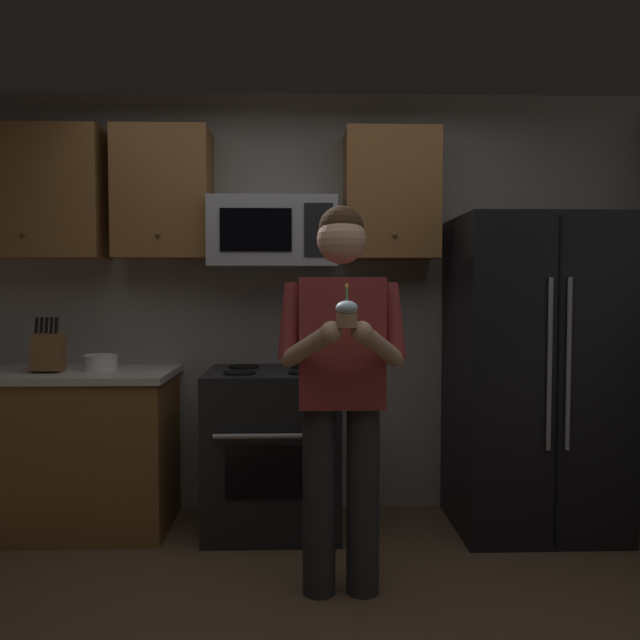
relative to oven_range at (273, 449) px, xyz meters
name	(u,v)px	position (x,y,z in m)	size (l,w,h in m)	color
wall_back	(299,303)	(0.15, 0.39, 0.84)	(4.40, 0.10, 2.60)	gray
oven_range	(273,449)	(0.00, 0.00, 0.00)	(0.76, 0.70, 0.93)	black
microwave	(274,233)	(0.00, 0.12, 1.26)	(0.74, 0.41, 0.40)	#9EA0A5
refrigerator	(533,374)	(1.50, -0.04, 0.44)	(0.90, 0.75, 1.80)	black
cabinet_row_upper	(177,194)	(-0.57, 0.17, 1.49)	(2.78, 0.36, 0.76)	brown
counter_left	(48,450)	(-1.30, 0.02, 0.00)	(1.44, 0.66, 0.92)	brown
knife_block	(48,352)	(-1.27, -0.03, 0.57)	(0.16, 0.15, 0.32)	brown
bowl_large_white	(100,362)	(-1.00, 0.03, 0.51)	(0.20, 0.20, 0.09)	white
person	(341,377)	(0.34, -0.82, 0.53)	(0.60, 0.48, 1.76)	#262628
cupcake	(347,314)	(0.34, -1.15, 0.83)	(0.09, 0.09, 0.17)	#A87F56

